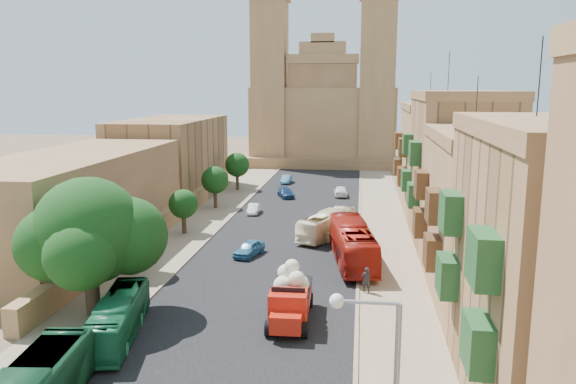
% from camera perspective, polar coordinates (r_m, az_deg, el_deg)
% --- Properties ---
extents(ground, '(260.00, 260.00, 0.00)m').
position_cam_1_polar(ground, '(31.72, -6.34, -15.90)').
color(ground, brown).
extents(road_surface, '(14.00, 140.00, 0.01)m').
position_cam_1_polar(road_surface, '(59.64, 0.50, -3.07)').
color(road_surface, black).
rests_on(road_surface, ground).
extents(sidewalk_east, '(5.00, 140.00, 0.01)m').
position_cam_1_polar(sidewalk_east, '(59.28, 9.67, -3.31)').
color(sidewalk_east, '#836D55').
rests_on(sidewalk_east, ground).
extents(sidewalk_west, '(5.00, 140.00, 0.01)m').
position_cam_1_polar(sidewalk_west, '(61.48, -8.33, -2.77)').
color(sidewalk_west, '#836D55').
rests_on(sidewalk_west, ground).
extents(kerb_east, '(0.25, 140.00, 0.12)m').
position_cam_1_polar(kerb_east, '(59.22, 7.25, -3.20)').
color(kerb_east, '#836D55').
rests_on(kerb_east, ground).
extents(kerb_west, '(0.25, 140.00, 0.12)m').
position_cam_1_polar(kerb_west, '(60.85, -6.07, -2.80)').
color(kerb_west, '#836D55').
rests_on(kerb_west, ground).
extents(townhouse_a, '(9.00, 14.00, 16.40)m').
position_cam_1_polar(townhouse_a, '(27.22, 26.50, -7.01)').
color(townhouse_a, '#956B43').
rests_on(townhouse_a, ground).
extents(townhouse_b, '(9.00, 14.00, 14.90)m').
position_cam_1_polar(townhouse_b, '(40.44, 20.06, -2.12)').
color(townhouse_b, olive).
rests_on(townhouse_b, ground).
extents(townhouse_c, '(9.00, 14.00, 17.40)m').
position_cam_1_polar(townhouse_c, '(53.76, 16.98, 2.44)').
color(townhouse_c, '#956B43').
rests_on(townhouse_c, ground).
extents(townhouse_d, '(9.00, 14.00, 15.90)m').
position_cam_1_polar(townhouse_d, '(67.59, 15.03, 3.49)').
color(townhouse_d, olive).
rests_on(townhouse_d, ground).
extents(west_wall, '(1.00, 40.00, 1.80)m').
position_cam_1_polar(west_wall, '(53.04, -14.42, -4.16)').
color(west_wall, olive).
rests_on(west_wall, ground).
extents(west_building_low, '(10.00, 28.00, 8.40)m').
position_cam_1_polar(west_building_low, '(52.87, -20.93, -0.91)').
color(west_building_low, brown).
rests_on(west_building_low, ground).
extents(west_building_mid, '(10.00, 22.00, 10.00)m').
position_cam_1_polar(west_building_mid, '(76.31, -11.75, 3.54)').
color(west_building_mid, '#956B43').
rests_on(west_building_mid, ground).
extents(church, '(28.00, 22.50, 36.30)m').
position_cam_1_polar(church, '(106.46, 3.71, 8.13)').
color(church, olive).
rests_on(church, ground).
extents(ficus_tree, '(8.78, 8.07, 8.78)m').
position_cam_1_polar(ficus_tree, '(36.65, -19.48, -4.12)').
color(ficus_tree, '#332519').
rests_on(ficus_tree, ground).
extents(street_tree_a, '(3.40, 3.40, 5.22)m').
position_cam_1_polar(street_tree_a, '(44.32, -15.38, -3.65)').
color(street_tree_a, '#332519').
rests_on(street_tree_a, ground).
extents(street_tree_b, '(2.84, 2.84, 4.37)m').
position_cam_1_polar(street_tree_b, '(55.40, -10.59, -1.23)').
color(street_tree_b, '#332519').
rests_on(street_tree_b, ground).
extents(street_tree_c, '(3.22, 3.22, 4.95)m').
position_cam_1_polar(street_tree_c, '(66.64, -7.43, 1.20)').
color(street_tree_c, '#332519').
rests_on(street_tree_c, ground).
extents(street_tree_d, '(3.38, 3.38, 5.19)m').
position_cam_1_polar(street_tree_d, '(78.14, -5.19, 2.75)').
color(street_tree_d, '#332519').
rests_on(street_tree_d, ground).
extents(red_truck, '(2.62, 6.27, 3.62)m').
position_cam_1_polar(red_truck, '(34.78, 0.25, -10.51)').
color(red_truck, red).
rests_on(red_truck, ground).
extents(olive_pickup, '(2.36, 4.20, 1.64)m').
position_cam_1_polar(olive_pickup, '(49.36, 6.62, -5.11)').
color(olive_pickup, '#3C511E').
rests_on(olive_pickup, ground).
extents(bus_green_north, '(3.62, 8.88, 2.41)m').
position_cam_1_polar(bus_green_north, '(34.10, -16.89, -12.13)').
color(bus_green_north, '#17653C').
rests_on(bus_green_north, ground).
extents(bus_red_east, '(4.35, 11.81, 3.21)m').
position_cam_1_polar(bus_red_east, '(46.12, 6.58, -5.20)').
color(bus_red_east, '#A01A10').
rests_on(bus_red_east, ground).
extents(bus_cream_east, '(5.46, 8.94, 2.47)m').
position_cam_1_polar(bus_cream_east, '(53.57, 4.03, -3.33)').
color(bus_cream_east, beige).
rests_on(bus_cream_east, ground).
extents(car_blue_a, '(2.50, 4.00, 1.27)m').
position_cam_1_polar(car_blue_a, '(47.94, -3.97, -5.75)').
color(car_blue_a, teal).
rests_on(car_blue_a, ground).
extents(car_white_a, '(1.28, 3.31, 1.07)m').
position_cam_1_polar(car_white_a, '(63.66, -3.53, -1.72)').
color(car_white_a, white).
rests_on(car_white_a, ground).
extents(car_cream, '(2.33, 4.37, 1.17)m').
position_cam_1_polar(car_cream, '(53.89, 3.44, -3.95)').
color(car_cream, '#FEE4B3').
rests_on(car_cream, ground).
extents(car_dkblue, '(2.96, 4.39, 1.18)m').
position_cam_1_polar(car_dkblue, '(72.82, -0.23, -0.08)').
color(car_dkblue, navy).
rests_on(car_dkblue, ground).
extents(car_white_b, '(1.97, 4.23, 1.40)m').
position_cam_1_polar(car_white_b, '(73.89, 5.37, 0.11)').
color(car_white_b, white).
rests_on(car_white_b, ground).
extents(car_blue_b, '(1.43, 3.64, 1.18)m').
position_cam_1_polar(car_blue_b, '(83.53, -0.17, 1.30)').
color(car_blue_b, teal).
rests_on(car_blue_b, ground).
extents(pedestrian_a, '(0.75, 0.58, 1.83)m').
position_cam_1_polar(pedestrian_a, '(39.88, 7.96, -8.84)').
color(pedestrian_a, black).
rests_on(pedestrian_a, ground).
extents(pedestrian_c, '(0.58, 1.04, 1.67)m').
position_cam_1_polar(pedestrian_c, '(44.54, 7.81, -6.84)').
color(pedestrian_c, '#343438').
rests_on(pedestrian_c, ground).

